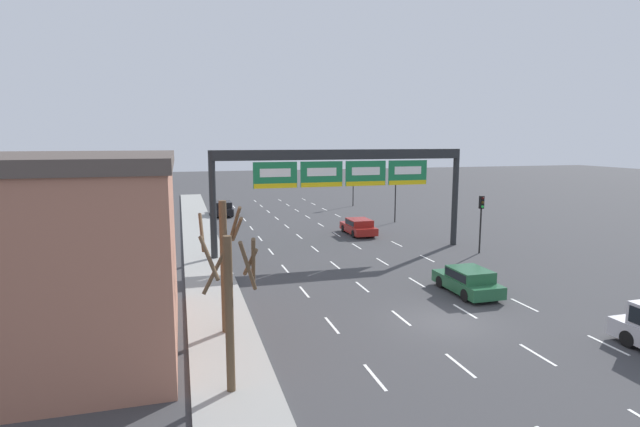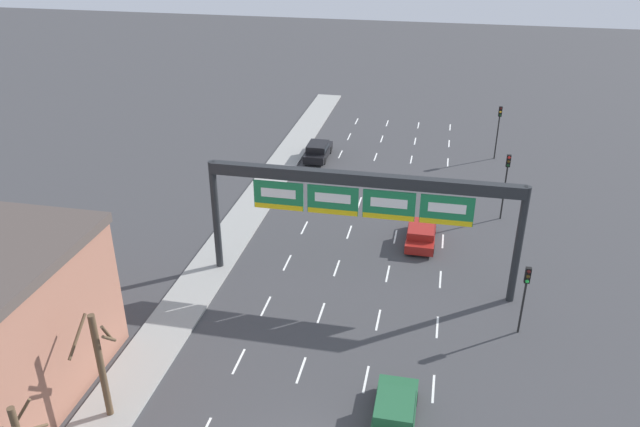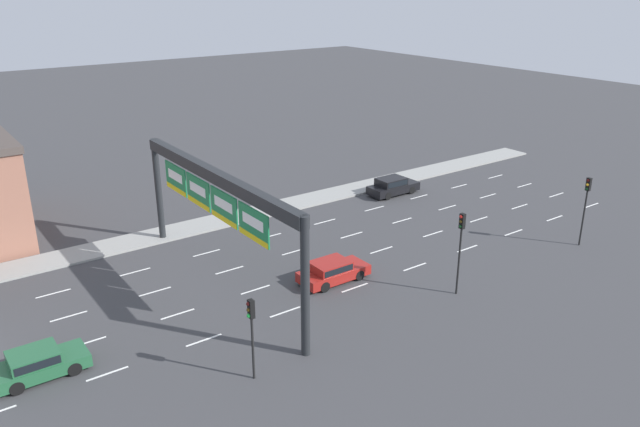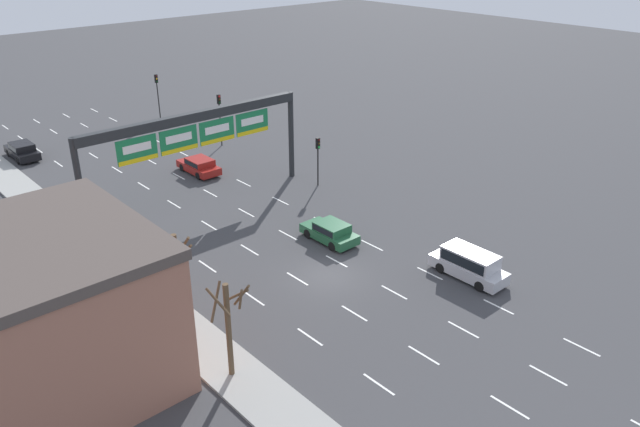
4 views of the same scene
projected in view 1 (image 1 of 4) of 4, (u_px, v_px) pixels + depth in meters
name	position (u px, v px, depth m)	size (l,w,h in m)	color
ground_plane	(444.00, 322.00, 22.21)	(220.00, 220.00, 0.00)	#3D3D3F
sidewalk_left	(225.00, 345.00, 19.60)	(2.80, 110.00, 0.15)	#999993
lane_dashes	(347.00, 255.00, 35.05)	(10.02, 67.00, 0.01)	white
sign_gantry	(343.00, 169.00, 35.15)	(18.55, 0.70, 7.35)	#232628
car_green	(468.00, 280.00, 26.21)	(1.91, 4.20, 1.38)	#235B38
car_black	(223.00, 208.00, 53.17)	(1.91, 4.62, 1.51)	black
car_red	(359.00, 226.00, 42.47)	(1.96, 4.44, 1.36)	maroon
traffic_light_near_gantry	(353.00, 177.00, 60.14)	(0.30, 0.35, 4.93)	black
traffic_light_mid_block	(396.00, 186.00, 48.29)	(0.30, 0.35, 5.07)	black
traffic_light_far_end	(481.00, 212.00, 35.17)	(0.30, 0.35, 4.12)	black
tree_bare_closest	(232.00, 300.00, 15.46)	(1.80, 1.77, 5.09)	brown
tree_bare_second	(224.00, 261.00, 20.33)	(1.70, 1.78, 5.49)	brown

